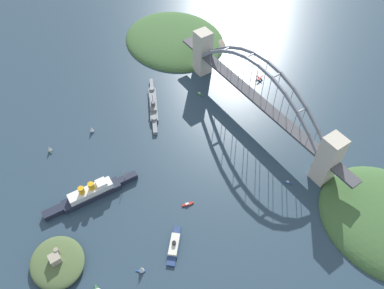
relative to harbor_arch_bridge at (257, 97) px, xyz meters
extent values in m
plane|color=#283D4C|center=(0.00, 0.00, -28.35)|extent=(1400.00, 1400.00, 0.00)
cube|color=beige|center=(-94.05, 0.00, -1.81)|extent=(16.40, 16.46, 53.07)
cube|color=beige|center=(94.05, 0.00, -1.81)|extent=(16.40, 16.46, 53.07)
cube|color=#47474C|center=(0.00, 0.00, -2.21)|extent=(171.71, 12.09, 2.40)
cube|color=#47474C|center=(-114.25, 0.00, -2.21)|extent=(24.00, 12.09, 2.40)
cube|color=#47474C|center=(114.25, 0.00, -2.21)|extent=(24.00, 12.09, 2.40)
cube|color=gray|center=(-80.96, -5.44, 5.73)|extent=(20.11, 1.80, 18.27)
cube|color=gray|center=(-62.97, -5.44, 19.84)|extent=(19.80, 1.80, 14.98)
cube|color=gray|center=(-44.98, -5.44, 30.42)|extent=(19.40, 1.80, 11.69)
cube|color=gray|center=(-26.99, -5.44, 37.47)|extent=(18.89, 1.80, 8.36)
cube|color=gray|center=(-9.00, -5.44, 41.00)|extent=(18.30, 1.80, 4.95)
cube|color=gray|center=(9.00, -5.44, 41.00)|extent=(18.30, 1.80, 4.95)
cube|color=gray|center=(26.99, -5.44, 37.47)|extent=(18.89, 1.80, 8.36)
cube|color=gray|center=(44.98, -5.44, 30.42)|extent=(19.40, 1.80, 11.69)
cube|color=gray|center=(62.97, -5.44, 19.84)|extent=(19.80, 1.80, 14.98)
cube|color=gray|center=(80.96, -5.44, 5.73)|extent=(20.11, 1.80, 18.27)
cube|color=gray|center=(-80.96, 5.44, 5.73)|extent=(20.11, 1.80, 18.27)
cube|color=gray|center=(-62.97, 5.44, 19.84)|extent=(19.80, 1.80, 14.98)
cube|color=gray|center=(-44.98, 5.44, 30.42)|extent=(19.40, 1.80, 11.69)
cube|color=gray|center=(-26.99, 5.44, 37.47)|extent=(18.89, 1.80, 8.36)
cube|color=gray|center=(-9.00, 5.44, 41.00)|extent=(18.30, 1.80, 4.95)
cube|color=gray|center=(9.00, 5.44, 41.00)|extent=(18.30, 1.80, 4.95)
cube|color=gray|center=(26.99, 5.44, 37.47)|extent=(18.89, 1.80, 8.36)
cube|color=gray|center=(44.98, 5.44, 30.42)|extent=(19.40, 1.80, 11.69)
cube|color=gray|center=(62.97, 5.44, 19.84)|extent=(19.80, 1.80, 14.98)
cube|color=gray|center=(80.96, 5.44, 5.73)|extent=(20.11, 1.80, 18.27)
cube|color=gray|center=(-89.95, 0.00, -2.21)|extent=(1.40, 10.88, 1.40)
cube|color=gray|center=(-53.97, 0.00, 26.01)|extent=(1.40, 10.88, 1.40)
cube|color=gray|center=(-17.99, 0.00, 40.12)|extent=(1.40, 10.88, 1.40)
cube|color=gray|center=(17.99, 0.00, 40.12)|extent=(1.40, 10.88, 1.40)
cube|color=gray|center=(53.97, 0.00, 26.01)|extent=(1.40, 10.88, 1.40)
cube|color=gray|center=(89.95, 0.00, -2.21)|extent=(1.40, 10.88, 1.40)
cylinder|color=gray|center=(-71.96, -5.44, 6.33)|extent=(0.56, 0.56, 14.67)
cylinder|color=gray|center=(-71.96, 5.44, 6.33)|extent=(0.56, 0.56, 14.67)
cylinder|color=gray|center=(-53.97, -5.44, 12.50)|extent=(0.56, 0.56, 27.02)
cylinder|color=gray|center=(-53.97, 5.44, 12.50)|extent=(0.56, 0.56, 27.02)
cylinder|color=gray|center=(-35.98, -5.44, 16.91)|extent=(0.56, 0.56, 35.84)
cylinder|color=gray|center=(-35.98, 5.44, 16.91)|extent=(0.56, 0.56, 35.84)
cylinder|color=gray|center=(-17.99, -5.44, 19.55)|extent=(0.56, 0.56, 41.13)
cylinder|color=gray|center=(-17.99, 5.44, 19.55)|extent=(0.56, 0.56, 41.13)
cylinder|color=gray|center=(0.00, -5.44, 20.44)|extent=(0.56, 0.56, 42.89)
cylinder|color=gray|center=(0.00, 5.44, 20.44)|extent=(0.56, 0.56, 42.89)
cylinder|color=gray|center=(17.99, -5.44, 19.55)|extent=(0.56, 0.56, 41.13)
cylinder|color=gray|center=(17.99, 5.44, 19.55)|extent=(0.56, 0.56, 41.13)
cylinder|color=gray|center=(35.98, -5.44, 16.91)|extent=(0.56, 0.56, 35.84)
cylinder|color=gray|center=(35.98, 5.44, 16.91)|extent=(0.56, 0.56, 35.84)
cylinder|color=gray|center=(53.97, -5.44, 12.50)|extent=(0.56, 0.56, 27.02)
cylinder|color=gray|center=(53.97, 5.44, 12.50)|extent=(0.56, 0.56, 27.02)
cylinder|color=gray|center=(71.96, -5.44, 6.33)|extent=(0.56, 0.56, 14.67)
cylinder|color=gray|center=(71.96, 5.44, 6.33)|extent=(0.56, 0.56, 14.67)
ellipsoid|color=#3D6033|center=(166.27, -6.99, -28.35)|extent=(140.08, 122.60, 23.56)
ellipsoid|color=#756B5B|center=(134.75, -40.71, -28.35)|extent=(49.03, 36.78, 12.96)
cube|color=#1E2333|center=(5.29, 182.43, -25.40)|extent=(14.92, 52.41, 5.90)
cube|color=#1E2333|center=(3.13, 147.98, -25.40)|extent=(7.50, 17.63, 5.90)
cube|color=#1E2333|center=(7.46, 216.89, -25.40)|extent=(8.79, 17.71, 5.90)
cube|color=white|center=(5.29, 182.43, -19.51)|extent=(12.36, 39.38, 5.87)
cube|color=white|center=(4.62, 171.77, -14.98)|extent=(9.29, 9.08, 3.20)
cylinder|color=gold|center=(5.17, 180.50, -13.17)|extent=(5.26, 5.26, 6.81)
cylinder|color=gold|center=(5.72, 189.22, -13.17)|extent=(5.26, 5.26, 6.81)
cylinder|color=tan|center=(3.27, 150.13, -17.45)|extent=(0.50, 0.50, 10.00)
cube|color=slate|center=(74.57, 79.10, -26.46)|extent=(48.78, 30.63, 3.78)
cube|color=slate|center=(104.57, 63.53, -26.46)|extent=(16.70, 11.06, 3.78)
cube|color=slate|center=(44.56, 94.68, -26.46)|extent=(17.04, 11.71, 3.78)
cube|color=slate|center=(74.57, 79.10, -23.25)|extent=(25.52, 17.50, 2.63)
cylinder|color=slate|center=(95.20, 68.40, -23.47)|extent=(5.74, 5.74, 2.20)
cylinder|color=slate|center=(53.94, 89.81, -23.47)|extent=(5.74, 5.74, 2.20)
cylinder|color=slate|center=(74.57, 79.10, -16.93)|extent=(0.60, 0.60, 10.00)
cylinder|color=#4C4C51|center=(70.07, 81.44, -19.73)|extent=(4.51, 4.51, 4.40)
cube|color=navy|center=(-75.24, 147.85, -27.35)|extent=(20.58, 19.79, 2.01)
cube|color=navy|center=(-65.16, 138.64, -27.35)|extent=(8.86, 8.79, 2.01)
cube|color=navy|center=(-85.33, 157.06, -27.35)|extent=(9.63, 9.62, 2.01)
cube|color=beige|center=(-75.24, 147.85, -25.08)|extent=(18.50, 17.74, 2.53)
cylinder|color=black|center=(-75.24, 147.85, -22.62)|extent=(3.24, 3.24, 2.40)
ellipsoid|color=#4C6038|center=(-36.95, 230.49, -24.55)|extent=(45.55, 41.09, 7.61)
cube|color=#9E937F|center=(-36.95, 230.49, -18.44)|extent=(8.00, 8.00, 7.65)
cylinder|color=gray|center=(-32.45, 226.99, -18.06)|extent=(3.60, 3.60, 8.42)
cylinder|color=#B7B7B2|center=(44.26, -47.46, -27.90)|extent=(6.44, 2.16, 0.90)
cylinder|color=#B7B7B2|center=(43.63, -44.37, -27.90)|extent=(6.44, 2.16, 0.90)
cylinder|color=black|center=(44.26, -47.46, -26.82)|extent=(0.14, 0.14, 1.26)
cylinder|color=black|center=(43.63, -44.37, -26.82)|extent=(0.14, 0.14, 1.26)
ellipsoid|color=#B21E19|center=(43.95, -45.91, -25.63)|extent=(8.43, 2.77, 1.12)
cylinder|color=black|center=(40.25, -46.67, -25.63)|extent=(1.00, 1.20, 1.07)
cube|color=#B21E19|center=(42.92, -46.12, -25.15)|extent=(3.82, 10.93, 0.20)
cube|color=#B21E19|center=(47.56, -45.18, -25.52)|extent=(1.90, 4.24, 0.12)
cube|color=black|center=(47.56, -45.18, -24.32)|extent=(1.10, 0.34, 1.50)
cube|color=#2D6B3D|center=(61.39, 26.47, -27.74)|extent=(5.61, 3.40, 1.22)
cube|color=#2D6B3D|center=(58.03, 25.49, -27.74)|extent=(1.99, 1.55, 1.22)
cube|color=#2D6B3D|center=(64.75, 27.45, -27.74)|extent=(2.05, 1.76, 1.22)
cube|color=beige|center=(62.02, 26.66, -26.50)|extent=(2.97, 2.28, 1.26)
cube|color=#234C8C|center=(78.09, 149.57, -27.84)|extent=(4.51, 2.89, 1.02)
cube|color=#234C8C|center=(80.75, 148.69, -27.84)|extent=(1.56, 1.15, 1.02)
cube|color=#234C8C|center=(75.43, 150.45, -27.84)|extent=(1.61, 1.29, 1.02)
cylinder|color=tan|center=(78.42, 149.46, -23.82)|extent=(0.16, 0.16, 7.03)
cone|color=white|center=(77.26, 149.84, -24.17)|extent=(4.86, 4.86, 5.62)
cube|color=#234C8C|center=(-77.86, 180.28, -28.00)|extent=(3.94, 4.58, 0.70)
cube|color=#234C8C|center=(-76.12, 182.70, -28.00)|extent=(1.47, 1.64, 0.70)
cube|color=#234C8C|center=(-79.60, 177.86, -28.00)|extent=(1.59, 1.72, 0.70)
cylinder|color=tan|center=(-77.64, 180.58, -23.75)|extent=(0.16, 0.16, 7.79)
cone|color=white|center=(-78.40, 179.52, -24.14)|extent=(5.71, 5.71, 6.23)
cube|color=#2D6B3D|center=(-69.11, 213.71, -27.89)|extent=(2.16, 1.56, 0.92)
cylinder|color=tan|center=(-72.63, 214.11, -22.37)|extent=(0.16, 0.16, 10.13)
cube|color=#B2231E|center=(-49.30, 117.15, -27.72)|extent=(4.00, 6.69, 1.26)
cube|color=#B2231E|center=(-50.38, 113.11, -27.72)|extent=(1.85, 2.37, 1.26)
cube|color=#B2231E|center=(-48.23, 121.19, -27.72)|extent=(2.11, 2.44, 1.26)
cube|color=beige|center=(-49.10, 117.91, -26.64)|extent=(2.72, 3.54, 0.91)
cube|color=#234C8C|center=(-81.89, 28.76, -27.82)|extent=(4.76, 4.31, 1.06)
cube|color=#234C8C|center=(-84.27, 26.89, -27.82)|extent=(1.84, 1.77, 1.06)
cube|color=#234C8C|center=(-79.51, 30.63, -27.82)|extent=(1.97, 1.93, 1.06)
cube|color=beige|center=(-81.44, 29.11, -26.74)|extent=(2.73, 2.61, 1.11)
cube|color=#2D6B3D|center=(75.87, 194.62, -27.80)|extent=(4.00, 2.18, 1.10)
cube|color=#2D6B3D|center=(73.32, 194.88, -27.80)|extent=(1.35, 0.94, 1.10)
cube|color=#2D6B3D|center=(78.41, 194.36, -27.80)|extent=(1.37, 1.10, 1.10)
cylinder|color=tan|center=(75.55, 194.65, -23.95)|extent=(0.16, 0.16, 6.61)
cone|color=silver|center=(76.66, 194.54, -24.28)|extent=(3.86, 3.86, 5.29)
camera|label=1|loc=(-192.33, 210.59, 253.33)|focal=34.86mm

